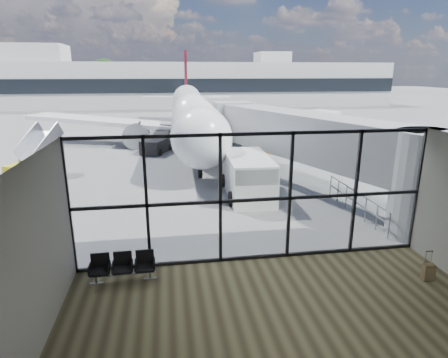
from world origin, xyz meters
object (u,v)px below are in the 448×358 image
object	(u,v)px
airliner	(191,112)
belt_loader	(157,144)
suitcase	(428,272)
seating_row	(123,265)
service_van	(248,176)
mobile_stairs	(34,166)

from	to	relation	value
airliner	belt_loader	size ratio (longest dim) A/B	7.80
suitcase	airliner	bearing A→B (deg)	105.17
seating_row	service_van	world-z (taller)	service_van
suitcase	service_van	size ratio (longest dim) A/B	0.19
airliner	mobile_stairs	xyz separation A→B (m)	(-10.76, -11.19, -2.12)
airliner	service_van	world-z (taller)	airliner
service_van	belt_loader	distance (m)	13.13
seating_row	service_van	xyz separation A→B (m)	(5.69, 7.53, 0.60)
belt_loader	mobile_stairs	xyz separation A→B (m)	(-7.56, -6.09, -0.04)
seating_row	service_van	bearing A→B (deg)	52.11
seating_row	airliner	xyz separation A→B (m)	(3.92, 24.78, 2.24)
airliner	service_van	distance (m)	17.42
mobile_stairs	airliner	bearing A→B (deg)	69.09
suitcase	airliner	distance (m)	27.03
suitcase	mobile_stairs	world-z (taller)	mobile_stairs
suitcase	belt_loader	xyz separation A→B (m)	(-8.79, 21.23, 0.37)
seating_row	airliner	size ratio (longest dim) A/B	0.06
seating_row	service_van	size ratio (longest dim) A/B	0.40
seating_row	mobile_stairs	xyz separation A→B (m)	(-6.83, 13.59, 0.12)
seating_row	mobile_stairs	distance (m)	15.21
suitcase	belt_loader	world-z (taller)	belt_loader
service_van	belt_loader	size ratio (longest dim) A/B	1.12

